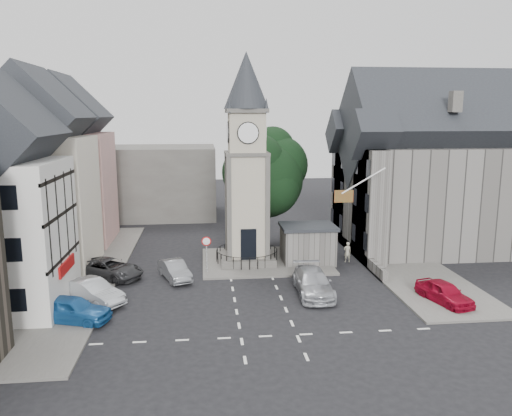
{
  "coord_description": "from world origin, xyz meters",
  "views": [
    {
      "loc": [
        -3.33,
        -30.15,
        11.65
      ],
      "look_at": [
        0.41,
        5.0,
        4.99
      ],
      "focal_mm": 35.0,
      "sensor_mm": 36.0,
      "label": 1
    }
  ],
  "objects": [
    {
      "name": "ground",
      "position": [
        0.0,
        0.0,
        0.0
      ],
      "size": [
        120.0,
        120.0,
        0.0
      ],
      "primitive_type": "plane",
      "color": "black",
      "rests_on": "ground"
    },
    {
      "name": "pavement_west",
      "position": [
        -12.5,
        6.0,
        0.07
      ],
      "size": [
        6.0,
        30.0,
        0.14
      ],
      "primitive_type": "cube",
      "color": "#595651",
      "rests_on": "ground"
    },
    {
      "name": "pavement_east",
      "position": [
        12.0,
        8.0,
        0.07
      ],
      "size": [
        6.0,
        26.0,
        0.14
      ],
      "primitive_type": "cube",
      "color": "#595651",
      "rests_on": "ground"
    },
    {
      "name": "central_island",
      "position": [
        1.5,
        8.0,
        0.08
      ],
      "size": [
        10.0,
        8.0,
        0.16
      ],
      "primitive_type": "cube",
      "color": "#595651",
      "rests_on": "ground"
    },
    {
      "name": "road_markings",
      "position": [
        0.0,
        -5.5,
        0.01
      ],
      "size": [
        20.0,
        8.0,
        0.01
      ],
      "primitive_type": "cube",
      "color": "silver",
      "rests_on": "ground"
    },
    {
      "name": "clock_tower",
      "position": [
        0.0,
        7.99,
        8.12
      ],
      "size": [
        4.86,
        4.86,
        16.25
      ],
      "color": "#4C4944",
      "rests_on": "ground"
    },
    {
      "name": "stone_shelter",
      "position": [
        4.8,
        7.5,
        1.55
      ],
      "size": [
        4.3,
        3.3,
        3.08
      ],
      "color": "#55524E",
      "rests_on": "ground"
    },
    {
      "name": "town_tree",
      "position": [
        2.0,
        13.0,
        6.97
      ],
      "size": [
        7.2,
        7.2,
        10.8
      ],
      "color": "black",
      "rests_on": "ground"
    },
    {
      "name": "warning_sign_post",
      "position": [
        -3.2,
        5.43,
        2.03
      ],
      "size": [
        0.7,
        0.19,
        2.85
      ],
      "color": "black",
      "rests_on": "ground"
    },
    {
      "name": "terrace_pink",
      "position": [
        -15.5,
        16.0,
        6.58
      ],
      "size": [
        8.1,
        7.6,
        12.8
      ],
      "color": "#E1A39A",
      "rests_on": "ground"
    },
    {
      "name": "terrace_cream",
      "position": [
        -15.5,
        8.0,
        6.58
      ],
      "size": [
        8.1,
        7.6,
        12.8
      ],
      "color": "#F2E7CA",
      "rests_on": "ground"
    },
    {
      "name": "backdrop_west",
      "position": [
        -12.0,
        28.0,
        4.0
      ],
      "size": [
        20.0,
        10.0,
        8.0
      ],
      "primitive_type": "cube",
      "color": "#4C4944",
      "rests_on": "ground"
    },
    {
      "name": "east_building",
      "position": [
        15.59,
        11.0,
        6.26
      ],
      "size": [
        14.4,
        11.4,
        12.6
      ],
      "color": "#55524E",
      "rests_on": "ground"
    },
    {
      "name": "east_boundary_wall",
      "position": [
        9.2,
        10.0,
        0.45
      ],
      "size": [
        0.4,
        16.0,
        0.9
      ],
      "primitive_type": "cube",
      "color": "#55524E",
      "rests_on": "ground"
    },
    {
      "name": "flagpole",
      "position": [
        8.0,
        4.0,
        7.0
      ],
      "size": [
        3.68,
        0.1,
        2.74
      ],
      "color": "white",
      "rests_on": "ground"
    },
    {
      "name": "car_west_blue",
      "position": [
        -10.91,
        -2.49,
        0.77
      ],
      "size": [
        4.83,
        3.09,
        1.53
      ],
      "primitive_type": "imported",
      "rotation": [
        0.0,
        0.0,
        1.26
      ],
      "color": "#1C599C",
      "rests_on": "ground"
    },
    {
      "name": "car_west_silver",
      "position": [
        -10.37,
        0.29,
        0.76
      ],
      "size": [
        4.6,
        4.19,
        1.52
      ],
      "primitive_type": "imported",
      "rotation": [
        0.0,
        0.0,
        0.88
      ],
      "color": "#B2B5BA",
      "rests_on": "ground"
    },
    {
      "name": "car_west_grey",
      "position": [
        -10.22,
        5.19,
        0.72
      ],
      "size": [
        5.66,
        4.71,
        1.44
      ],
      "primitive_type": "imported",
      "rotation": [
        0.0,
        0.0,
        1.03
      ],
      "color": "#2A2B2D",
      "rests_on": "ground"
    },
    {
      "name": "car_island_silver",
      "position": [
        -5.5,
        4.5,
        0.67
      ],
      "size": [
        2.76,
        4.3,
        1.34
      ],
      "primitive_type": "imported",
      "rotation": [
        0.0,
        0.0,
        0.36
      ],
      "color": "gray",
      "rests_on": "ground"
    },
    {
      "name": "car_island_east",
      "position": [
        3.7,
        0.5,
        0.79
      ],
      "size": [
        2.39,
        5.51,
        1.58
      ],
      "primitive_type": "imported",
      "rotation": [
        0.0,
        0.0,
        -0.03
      ],
      "color": "#AAADB3",
      "rests_on": "ground"
    },
    {
      "name": "car_east_red",
      "position": [
        11.5,
        -1.97,
        0.7
      ],
      "size": [
        2.68,
        4.43,
        1.41
      ],
      "primitive_type": "imported",
      "rotation": [
        0.0,
        0.0,
        0.26
      ],
      "color": "maroon",
      "rests_on": "ground"
    },
    {
      "name": "pedestrian",
      "position": [
        8.0,
        7.31,
        0.83
      ],
      "size": [
        0.62,
        0.42,
        1.65
      ],
      "primitive_type": "imported",
      "rotation": [
        0.0,
        0.0,
        3.18
      ],
      "color": "#AEA990",
      "rests_on": "ground"
    }
  ]
}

